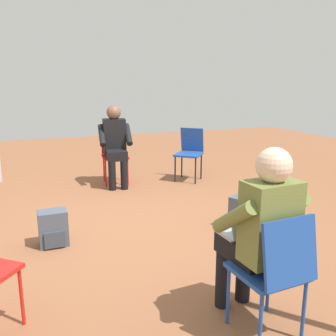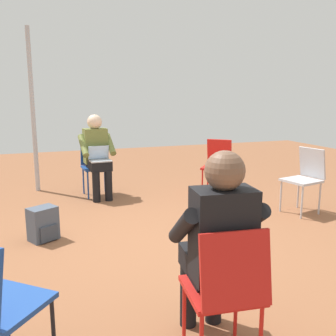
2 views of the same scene
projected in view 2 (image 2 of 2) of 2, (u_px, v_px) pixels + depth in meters
name	position (u px, v px, depth m)	size (l,w,h in m)	color
ground_plane	(156.00, 243.00, 3.92)	(14.00, 14.00, 0.00)	brown
chair_north	(226.00, 287.00, 2.04)	(0.44, 0.48, 0.85)	red
chair_west	(305.00, 175.00, 4.86)	(0.51, 0.47, 0.85)	#B7B7BC
chair_south	(95.00, 163.00, 5.75)	(0.43, 0.46, 0.85)	#1E4799
chair_southwest	(217.00, 163.00, 5.75)	(0.58, 0.59, 0.85)	red
person_with_laptop	(97.00, 152.00, 5.56)	(0.52, 0.54, 1.24)	black
person_in_black	(217.00, 241.00, 2.17)	(0.53, 0.55, 1.24)	black
backpack_near_laptop_user	(43.00, 226.00, 3.98)	(0.34, 0.31, 0.36)	#475160
backpack_by_empty_chair	(224.00, 213.00, 4.41)	(0.28, 0.25, 0.36)	#475160
tent_pole_far	(33.00, 111.00, 5.82)	(0.07, 0.07, 2.54)	#B2B2B7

